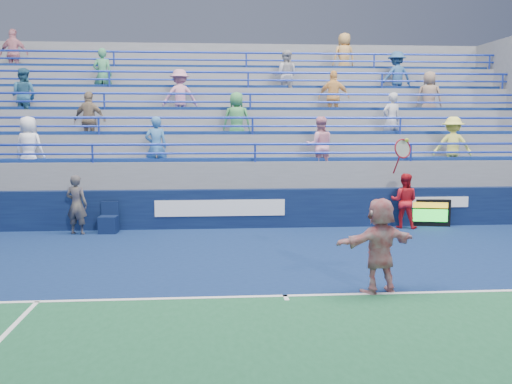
{
  "coord_description": "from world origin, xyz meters",
  "views": [
    {
      "loc": [
        -1.22,
        -9.31,
        2.92
      ],
      "look_at": [
        -0.3,
        2.5,
        1.5
      ],
      "focal_mm": 40.0,
      "sensor_mm": 36.0,
      "label": 1
    }
  ],
  "objects": [
    {
      "name": "ground",
      "position": [
        0.0,
        0.0,
        0.0
      ],
      "size": [
        120.0,
        120.0,
        0.0
      ],
      "primitive_type": "plane",
      "color": "#333538"
    },
    {
      "name": "sponsor_wall",
      "position": [
        0.0,
        6.5,
        0.55
      ],
      "size": [
        18.0,
        0.32,
        1.1
      ],
      "color": "#091235",
      "rests_on": "ground"
    },
    {
      "name": "bleacher_stand",
      "position": [
        0.0,
        10.27,
        1.55
      ],
      "size": [
        18.0,
        5.6,
        6.13
      ],
      "color": "slate",
      "rests_on": "ground"
    },
    {
      "name": "serve_speed_board",
      "position": [
        4.97,
        6.3,
        0.4
      ],
      "size": [
        1.14,
        0.34,
        0.79
      ],
      "color": "black",
      "rests_on": "ground"
    },
    {
      "name": "judge_chair",
      "position": [
        -3.99,
        6.0,
        0.27
      ],
      "size": [
        0.5,
        0.5,
        0.83
      ],
      "color": "#0C193B",
      "rests_on": "ground"
    },
    {
      "name": "tennis_player",
      "position": [
        1.66,
        0.13,
        0.84
      ],
      "size": [
        1.62,
        0.96,
        2.68
      ],
      "color": "silver",
      "rests_on": "ground"
    },
    {
      "name": "line_judge",
      "position": [
        -4.79,
        5.89,
        0.8
      ],
      "size": [
        0.67,
        0.53,
        1.6
      ],
      "primitive_type": "imported",
      "rotation": [
        0.0,
        0.0,
        2.86
      ],
      "color": "#121433",
      "rests_on": "ground"
    },
    {
      "name": "ball_girl",
      "position": [
        4.14,
        6.11,
        0.77
      ],
      "size": [
        0.93,
        0.84,
        1.55
      ],
      "primitive_type": "imported",
      "rotation": [
        0.0,
        0.0,
        2.72
      ],
      "color": "red",
      "rests_on": "ground"
    }
  ]
}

